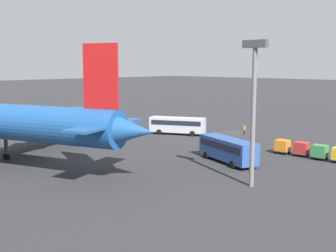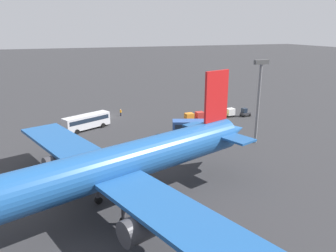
# 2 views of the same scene
# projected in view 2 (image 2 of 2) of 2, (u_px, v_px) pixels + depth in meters

# --- Properties ---
(ground_plane) EXTENTS (600.00, 600.00, 0.00)m
(ground_plane) POSITION_uv_depth(u_px,v_px,m) (112.00, 116.00, 81.30)
(ground_plane) COLOR #2D2D30
(airplane) EXTENTS (50.67, 44.64, 15.43)m
(airplane) POSITION_uv_depth(u_px,v_px,m) (96.00, 172.00, 36.11)
(airplane) COLOR #1E5193
(airplane) RESTS_ON ground
(shuttle_bus_near) EXTENTS (10.51, 6.92, 3.22)m
(shuttle_bus_near) POSITION_uv_depth(u_px,v_px,m) (87.00, 121.00, 70.21)
(shuttle_bus_near) COLOR silver
(shuttle_bus_near) RESTS_ON ground
(shuttle_bus_far) EXTENTS (10.51, 5.96, 3.25)m
(shuttle_bus_far) POSITION_uv_depth(u_px,v_px,m) (198.00, 127.00, 65.93)
(shuttle_bus_far) COLOR #2D5199
(shuttle_bus_far) RESTS_ON ground
(baggage_tug) EXTENTS (2.56, 1.93, 2.10)m
(baggage_tug) POSITION_uv_depth(u_px,v_px,m) (245.00, 113.00, 80.98)
(baggage_tug) COLOR #333338
(baggage_tug) RESTS_ON ground
(worker_person) EXTENTS (0.38, 0.38, 1.74)m
(worker_person) POSITION_uv_depth(u_px,v_px,m) (121.00, 113.00, 81.34)
(worker_person) COLOR #1E1E2D
(worker_person) RESTS_ON ground
(cargo_cart_white) EXTENTS (2.09, 1.79, 2.06)m
(cargo_cart_white) POSITION_uv_depth(u_px,v_px,m) (230.00, 112.00, 80.61)
(cargo_cart_white) COLOR #38383D
(cargo_cart_white) RESTS_ON ground
(cargo_cart_yellow) EXTENTS (2.09, 1.79, 2.06)m
(cargo_cart_yellow) POSITION_uv_depth(u_px,v_px,m) (222.00, 114.00, 78.97)
(cargo_cart_yellow) COLOR #38383D
(cargo_cart_yellow) RESTS_ON ground
(cargo_cart_green) EXTENTS (2.09, 1.79, 2.06)m
(cargo_cart_green) POSITION_uv_depth(u_px,v_px,m) (211.00, 115.00, 78.05)
(cargo_cart_green) COLOR #38383D
(cargo_cart_green) RESTS_ON ground
(cargo_cart_red) EXTENTS (2.09, 1.79, 2.06)m
(cargo_cart_red) POSITION_uv_depth(u_px,v_px,m) (200.00, 115.00, 77.33)
(cargo_cart_red) COLOR #38383D
(cargo_cart_red) RESTS_ON ground
(cargo_cart_orange) EXTENTS (2.09, 1.79, 2.06)m
(cargo_cart_orange) POSITION_uv_depth(u_px,v_px,m) (189.00, 117.00, 76.15)
(cargo_cart_orange) COLOR #38383D
(cargo_cart_orange) RESTS_ON ground
(light_pole) EXTENTS (2.80, 0.70, 15.62)m
(light_pole) POSITION_uv_depth(u_px,v_px,m) (259.00, 92.00, 59.80)
(light_pole) COLOR slate
(light_pole) RESTS_ON ground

